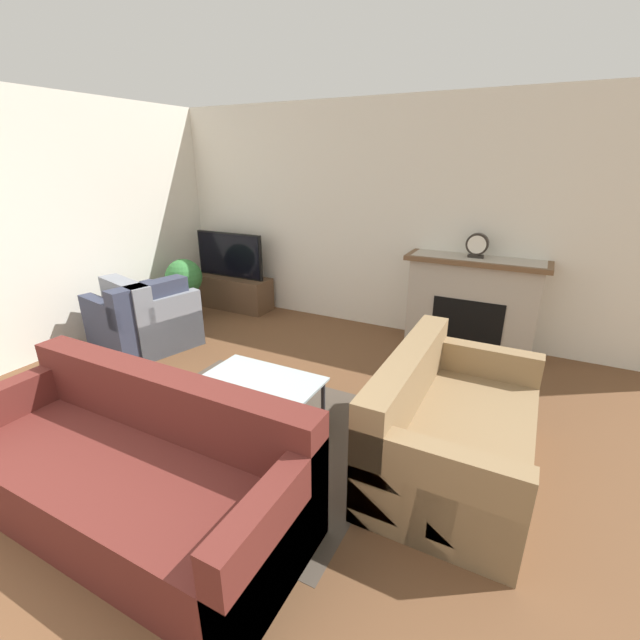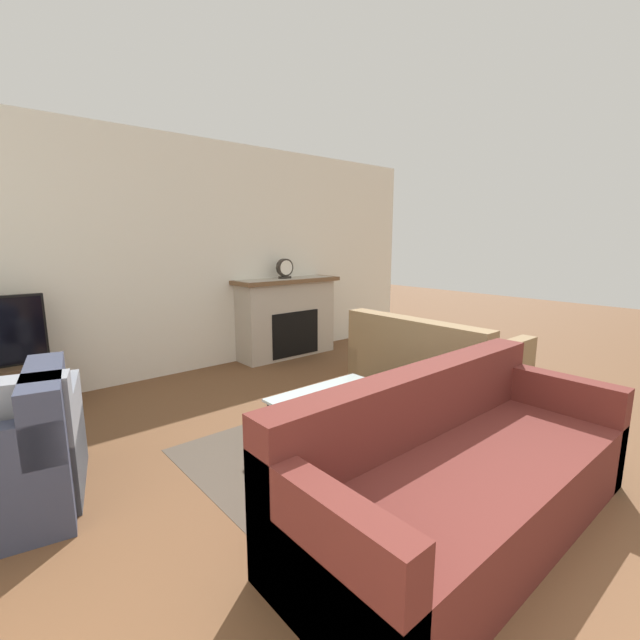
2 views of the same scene
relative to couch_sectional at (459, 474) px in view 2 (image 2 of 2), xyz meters
name	(u,v)px [view 2 (image 2 of 2)]	position (x,y,z in m)	size (l,w,h in m)	color
wall_back	(158,258)	(-0.23, 3.68, 1.06)	(7.89, 0.06, 2.70)	silver
area_rug	(351,451)	(0.13, 0.97, -0.29)	(2.15, 1.85, 0.00)	#4C4238
fireplace	(287,316)	(1.36, 3.45, 0.26)	(1.47, 0.46, 1.05)	#B2A899
couch_sectional	(459,474)	(0.00, 0.00, 0.00)	(2.21, 0.89, 0.82)	#5B231E
couch_loveseat	(432,367)	(1.59, 1.29, 0.00)	(0.94, 1.56, 0.82)	#8C704C
armchair_accent	(2,455)	(-1.88, 1.85, 0.01)	(0.98, 0.94, 0.82)	gray
coffee_table	(339,401)	(0.13, 1.10, 0.07)	(0.95, 0.65, 0.39)	#333338
mantel_clock	(285,268)	(1.34, 3.45, 0.90)	(0.23, 0.07, 0.26)	#28231E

